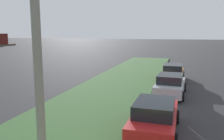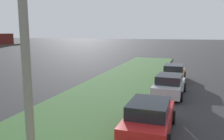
{
  "view_description": "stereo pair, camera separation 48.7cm",
  "coord_description": "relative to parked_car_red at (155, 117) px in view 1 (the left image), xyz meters",
  "views": [
    {
      "loc": [
        1.24,
        3.59,
        4.34
      ],
      "look_at": [
        19.48,
        9.04,
        1.24
      ],
      "focal_mm": 37.39,
      "sensor_mm": 36.0,
      "label": 1
    },
    {
      "loc": [
        1.39,
        3.12,
        4.34
      ],
      "look_at": [
        19.48,
        9.04,
        1.24
      ],
      "focal_mm": 37.39,
      "sensor_mm": 36.0,
      "label": 2
    }
  ],
  "objects": [
    {
      "name": "grass_median",
      "position": [
        -0.97,
        3.88,
        -0.66
      ],
      "size": [
        60.0,
        6.0,
        0.12
      ],
      "primitive_type": "cube",
      "color": "#3D6633",
      "rests_on": "ground"
    },
    {
      "name": "parked_car_silver",
      "position": [
        6.6,
        -0.34,
        0.0
      ],
      "size": [
        4.39,
        2.2,
        1.47
      ],
      "rotation": [
        0.0,
        0.0,
        -0.05
      ],
      "color": "#B2B5BA",
      "rests_on": "ground"
    },
    {
      "name": "streetlight",
      "position": [
        -4.42,
        2.3,
        3.67
      ],
      "size": [
        0.38,
        2.87,
        7.5
      ],
      "color": "gray",
      "rests_on": "ground"
    },
    {
      "name": "parked_car_red",
      "position": [
        0.0,
        0.0,
        0.0
      ],
      "size": [
        4.31,
        2.04,
        1.47
      ],
      "rotation": [
        0.0,
        0.0,
        -0.01
      ],
      "color": "red",
      "rests_on": "ground"
    },
    {
      "name": "parked_car_orange",
      "position": [
        11.84,
        -0.32,
        0.0
      ],
      "size": [
        4.31,
        2.04,
        1.47
      ],
      "rotation": [
        0.0,
        0.0,
        -0.01
      ],
      "color": "orange",
      "rests_on": "ground"
    }
  ]
}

